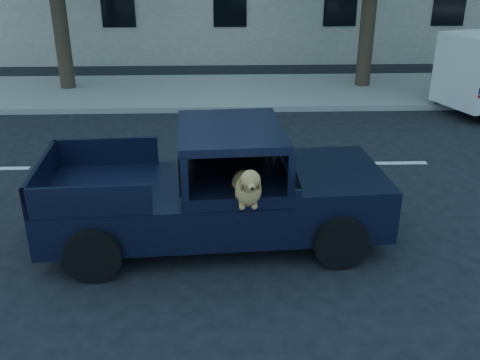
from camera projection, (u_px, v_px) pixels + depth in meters
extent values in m
plane|color=black|center=(179.00, 255.00, 7.61)|extent=(120.00, 120.00, 0.00)
cube|color=gray|center=(200.00, 92.00, 16.02)|extent=(60.00, 4.00, 0.15)
cylinder|color=#332619|center=(59.00, 17.00, 15.40)|extent=(0.44, 0.44, 4.40)
cylinder|color=#332619|center=(368.00, 16.00, 15.71)|extent=(0.44, 0.44, 4.40)
cube|color=black|center=(215.00, 202.00, 7.85)|extent=(4.97, 2.17, 0.62)
cube|color=black|center=(332.00, 174.00, 7.86)|extent=(1.52, 1.96, 0.15)
cube|color=black|center=(231.00, 131.00, 7.44)|extent=(1.56, 1.88, 0.11)
cube|color=black|center=(284.00, 151.00, 7.64)|extent=(0.34, 1.62, 0.53)
cube|color=black|center=(247.00, 202.00, 7.43)|extent=(0.55, 0.55, 0.36)
cube|color=black|center=(299.00, 195.00, 6.63)|extent=(0.10, 0.05, 0.15)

